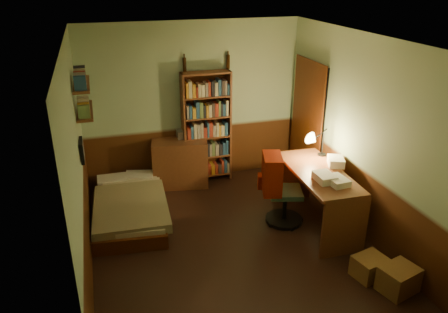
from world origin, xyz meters
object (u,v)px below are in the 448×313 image
object	(u,v)px
bed	(130,201)
mini_stereo	(185,134)
desk	(316,198)
dresser	(180,163)
desk_lamp	(324,136)
bookshelf	(207,128)
office_chair	(285,194)
cardboard_box_b	(369,267)
cardboard_box_a	(398,279)

from	to	relation	value
bed	mini_stereo	world-z (taller)	mini_stereo
desk	bed	bearing A→B (deg)	161.00
dresser	desk_lamp	distance (m)	2.35
dresser	bookshelf	world-z (taller)	bookshelf
desk	office_chair	size ratio (longest dim) A/B	1.72
bed	bookshelf	xyz separation A→B (m)	(1.37, 0.88, 0.66)
bed	dresser	distance (m)	1.21
desk_lamp	desk	bearing A→B (deg)	-139.34
bookshelf	mini_stereo	bearing A→B (deg)	173.18
cardboard_box_b	office_chair	bearing A→B (deg)	108.42
mini_stereo	office_chair	xyz separation A→B (m)	(1.05, -1.67, -0.40)
desk	cardboard_box_a	bearing A→B (deg)	-78.68
bookshelf	cardboard_box_b	xyz separation A→B (m)	(1.16, -3.01, -0.79)
mini_stereo	desk_lamp	world-z (taller)	desk_lamp
office_chair	cardboard_box_b	world-z (taller)	office_chair
dresser	cardboard_box_b	xyz separation A→B (m)	(1.63, -2.93, -0.26)
bookshelf	office_chair	size ratio (longest dim) A/B	2.06
dresser	mini_stereo	xyz separation A→B (m)	(0.12, 0.12, 0.45)
bookshelf	desk_lamp	distance (m)	1.93
bed	cardboard_box_b	bearing A→B (deg)	-33.91
dresser	desk_lamp	size ratio (longest dim) A/B	1.51
desk	bookshelf	bearing A→B (deg)	122.44
office_chair	cardboard_box_a	world-z (taller)	office_chair
cardboard_box_b	desk	bearing A→B (deg)	94.22
office_chair	bed	bearing A→B (deg)	176.44
desk	desk_lamp	size ratio (longest dim) A/B	2.64
desk_lamp	cardboard_box_b	world-z (taller)	desk_lamp
bed	cardboard_box_b	size ratio (longest dim) A/B	4.95
mini_stereo	cardboard_box_a	distance (m)	3.82
cardboard_box_b	mini_stereo	bearing A→B (deg)	116.40
cardboard_box_a	cardboard_box_b	distance (m)	0.35
desk_lamp	office_chair	size ratio (longest dim) A/B	0.65
cardboard_box_b	dresser	bearing A→B (deg)	119.11
mini_stereo	cardboard_box_a	bearing A→B (deg)	-63.94
mini_stereo	bookshelf	size ratio (longest dim) A/B	0.13
dresser	cardboard_box_a	bearing A→B (deg)	-51.15
bookshelf	cardboard_box_a	bearing A→B (deg)	-68.81
cardboard_box_a	bed	bearing A→B (deg)	137.78
bookshelf	cardboard_box_b	distance (m)	3.32
office_chair	mini_stereo	bearing A→B (deg)	138.65
desk	cardboard_box_b	world-z (taller)	desk
bed	cardboard_box_a	bearing A→B (deg)	-35.98
office_chair	cardboard_box_b	bearing A→B (deg)	-55.22
bed	office_chair	xyz separation A→B (m)	(2.07, -0.75, 0.18)
mini_stereo	desk	xyz separation A→B (m)	(1.43, -1.85, -0.43)
bed	office_chair	distance (m)	2.21
bookshelf	office_chair	world-z (taller)	bookshelf
mini_stereo	bookshelf	bearing A→B (deg)	-6.81
mini_stereo	cardboard_box_b	distance (m)	3.48
desk_lamp	bed	bearing A→B (deg)	153.75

